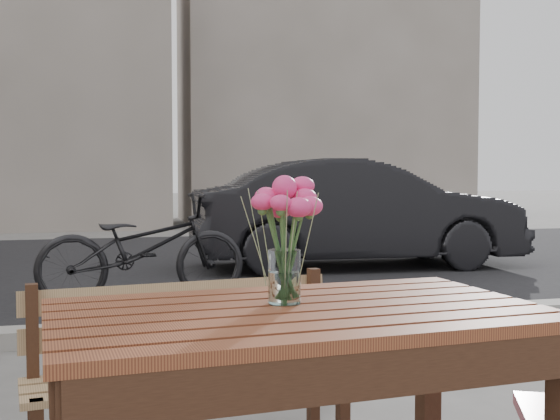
{
  "coord_description": "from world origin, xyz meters",
  "views": [
    {
      "loc": [
        -0.34,
        -1.96,
        1.17
      ],
      "look_at": [
        0.14,
        -0.04,
        1.06
      ],
      "focal_mm": 45.0,
      "sensor_mm": 36.0,
      "label": 1
    }
  ],
  "objects_px": {
    "parked_car": "(356,213)",
    "bicycle": "(142,248)",
    "main_vase": "(284,224)",
    "main_table": "(298,357)"
  },
  "relations": [
    {
      "from": "parked_car",
      "to": "bicycle",
      "type": "distance_m",
      "value": 3.26
    },
    {
      "from": "main_vase",
      "to": "parked_car",
      "type": "bearing_deg",
      "value": 68.09
    },
    {
      "from": "parked_car",
      "to": "main_vase",
      "type": "bearing_deg",
      "value": 160.39
    },
    {
      "from": "main_vase",
      "to": "bicycle",
      "type": "height_order",
      "value": "main_vase"
    },
    {
      "from": "main_vase",
      "to": "bicycle",
      "type": "distance_m",
      "value": 4.6
    },
    {
      "from": "main_table",
      "to": "parked_car",
      "type": "xyz_separation_m",
      "value": [
        2.54,
        6.43,
        -0.0
      ]
    },
    {
      "from": "main_table",
      "to": "main_vase",
      "type": "bearing_deg",
      "value": 100.79
    },
    {
      "from": "main_table",
      "to": "bicycle",
      "type": "xyz_separation_m",
      "value": [
        -0.18,
        4.63,
        -0.18
      ]
    },
    {
      "from": "main_vase",
      "to": "parked_car",
      "type": "distance_m",
      "value": 6.86
    },
    {
      "from": "parked_car",
      "to": "bicycle",
      "type": "height_order",
      "value": "parked_car"
    }
  ]
}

